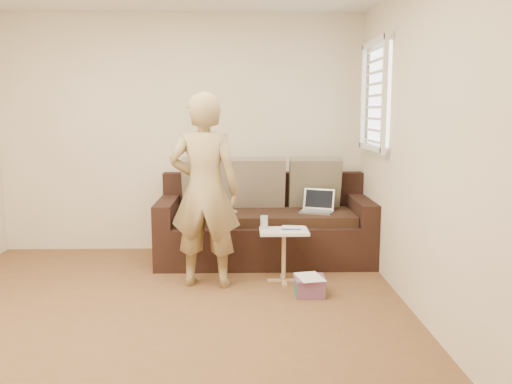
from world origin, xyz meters
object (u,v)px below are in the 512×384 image
Objects in this scene: side_table at (284,256)px; drinking_glass at (264,222)px; laptop_silver at (317,212)px; laptop_white at (216,213)px; sofa at (265,220)px; person at (205,191)px; striped_box at (310,286)px.

drinking_glass is (-0.18, 0.06, 0.30)m from side_table.
laptop_white is (-1.04, 0.02, 0.00)m from laptop_silver.
sofa is 0.52m from laptop_white.
laptop_white is 0.97m from side_table.
drinking_glass is (-0.56, -0.58, 0.02)m from laptop_silver.
laptop_white is at bearing 134.57° from side_table.
striped_box is at bearing 168.98° from person.
laptop_white reaches higher than drinking_glass.
sofa reaches higher than laptop_white.
sofa reaches higher than striped_box.
laptop_silver is 1.27× the size of striped_box.
drinking_glass is at bearing 161.32° from side_table.
laptop_silver reaches higher than striped_box.
drinking_glass is at bearing -112.96° from laptop_silver.
drinking_glass is (-0.03, -0.67, 0.12)m from sofa.
side_table is at bearing -18.68° from drinking_glass.
person reaches higher than striped_box.
person is 3.56× the size of side_table.
person is 0.95m from side_table.
laptop_white reaches higher than laptop_silver.
side_table is (0.15, -0.73, -0.18)m from sofa.
striped_box is at bearing -87.87° from laptop_white.
side_table is 1.89× the size of striped_box.
drinking_glass reaches higher than side_table.
side_table is 0.36m from drinking_glass.
sofa is 0.55m from laptop_silver.
laptop_silver is 1.36m from person.
person reaches higher than laptop_silver.
laptop_white is 0.82m from person.
laptop_silver is 0.19× the size of person.
sofa is at bearing 87.18° from drinking_glass.
laptop_white is 0.21× the size of person.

